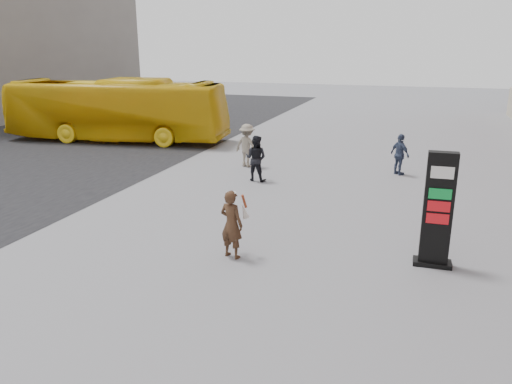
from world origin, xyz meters
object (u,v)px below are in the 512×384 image
(woman, at_px, (232,223))
(info_pylon, at_px, (438,210))
(bus, at_px, (116,110))
(pedestrian_a, at_px, (256,158))
(pedestrian_b, at_px, (247,146))
(pedestrian_c, at_px, (400,155))

(woman, bearing_deg, info_pylon, -152.05)
(bus, bearing_deg, pedestrian_a, -126.33)
(info_pylon, relative_size, pedestrian_b, 1.50)
(pedestrian_a, bearing_deg, woman, 108.27)
(bus, xyz_separation_m, pedestrian_c, (13.37, -2.56, -0.75))
(info_pylon, xyz_separation_m, pedestrian_c, (-1.10, 7.74, -0.49))
(info_pylon, xyz_separation_m, bus, (-14.47, 10.31, 0.26))
(info_pylon, height_order, pedestrian_b, info_pylon)
(woman, distance_m, bus, 15.23)
(bus, relative_size, pedestrian_b, 6.51)
(woman, xyz_separation_m, pedestrian_c, (3.11, 8.68, -0.05))
(woman, xyz_separation_m, bus, (-10.26, 11.24, 0.70))
(pedestrian_a, relative_size, pedestrian_c, 1.06)
(pedestrian_c, bearing_deg, pedestrian_b, 50.16)
(woman, bearing_deg, pedestrian_b, -57.50)
(pedestrian_b, relative_size, pedestrian_c, 1.11)
(info_pylon, bearing_deg, pedestrian_b, 131.40)
(bus, height_order, pedestrian_a, bus)
(pedestrian_c, bearing_deg, pedestrian_a, 71.77)
(pedestrian_a, distance_m, pedestrian_c, 5.22)
(woman, distance_m, pedestrian_a, 6.48)
(pedestrian_a, height_order, pedestrian_b, pedestrian_b)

